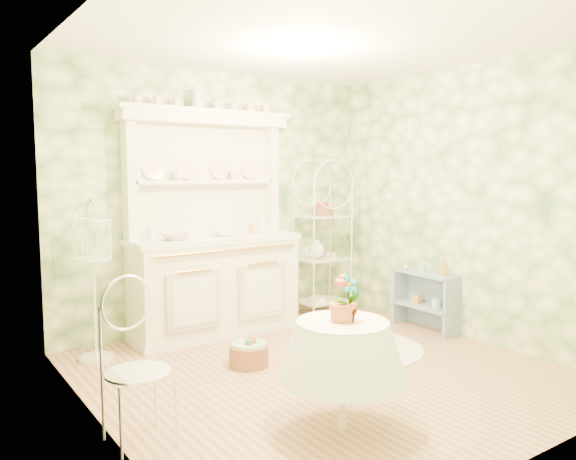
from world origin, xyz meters
TOP-DOWN VIEW (x-y plane):
  - floor at (0.00, 0.00)m, footprint 3.60×3.60m
  - ceiling at (0.00, 0.00)m, footprint 3.60×3.60m
  - wall_left at (-1.80, 0.00)m, footprint 3.60×3.60m
  - wall_right at (1.80, 0.00)m, footprint 3.60×3.60m
  - wall_back at (0.00, 1.80)m, footprint 3.60×3.60m
  - wall_front at (0.00, -1.80)m, footprint 3.60×3.60m
  - kitchen_dresser at (-0.20, 1.52)m, footprint 1.87×0.61m
  - bakers_rack at (1.20, 1.53)m, footprint 0.56×0.41m
  - side_shelf at (1.68, 0.38)m, footprint 0.30×0.70m
  - round_table at (-0.53, -0.88)m, footprint 0.73×0.73m
  - cafe_chair at (-1.68, -0.32)m, footprint 0.51×0.51m
  - birdcage_stand at (-1.46, 1.38)m, footprint 0.38×0.38m
  - floor_basket at (-0.42, 0.49)m, footprint 0.36×0.36m
  - lace_rug at (0.68, 0.32)m, footprint 1.53×1.53m
  - bowl_floral at (-0.65, 1.46)m, footprint 0.28×0.28m
  - bowl_white at (-0.11, 1.46)m, footprint 0.26×0.26m
  - cup_left at (-0.51, 1.67)m, footprint 0.13×0.13m
  - cup_right at (0.12, 1.68)m, footprint 0.12×0.12m
  - potted_geranium at (-0.52, -0.92)m, footprint 0.18×0.13m
  - bottle_amber at (1.67, 0.14)m, footprint 0.09×0.09m
  - bottle_blue at (1.68, 0.42)m, footprint 0.05×0.05m
  - bottle_glass at (1.64, 0.63)m, footprint 0.09×0.09m

SIDE VIEW (x-z plane):
  - floor at x=0.00m, z-range 0.00..0.00m
  - lace_rug at x=0.68m, z-range 0.00..0.01m
  - floor_basket at x=-0.42m, z-range 0.00..0.22m
  - side_shelf at x=1.68m, z-range 0.00..0.59m
  - round_table at x=-0.53m, z-range 0.00..0.63m
  - cafe_chair at x=-1.68m, z-range 0.00..0.96m
  - bottle_glass at x=1.64m, z-range 0.60..0.69m
  - bottle_blue at x=1.68m, z-range 0.60..0.71m
  - bottle_amber at x=1.67m, z-range 0.59..0.77m
  - birdcage_stand at x=-1.46m, z-range 0.00..1.47m
  - potted_geranium at x=-0.52m, z-range 0.70..1.00m
  - bakers_rack at x=1.20m, z-range 0.00..1.74m
  - bowl_floral at x=-0.65m, z-range 0.98..1.05m
  - bowl_white at x=-0.11m, z-range 0.98..1.05m
  - kitchen_dresser at x=-0.20m, z-range 0.00..2.29m
  - wall_left at x=-1.80m, z-range 1.35..1.35m
  - wall_right at x=1.80m, z-range 1.35..1.35m
  - wall_back at x=0.00m, z-range 1.35..1.35m
  - wall_front at x=0.00m, z-range 1.35..1.35m
  - cup_left at x=-0.51m, z-range 1.56..1.66m
  - cup_right at x=0.12m, z-range 1.56..1.66m
  - ceiling at x=0.00m, z-range 2.70..2.70m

